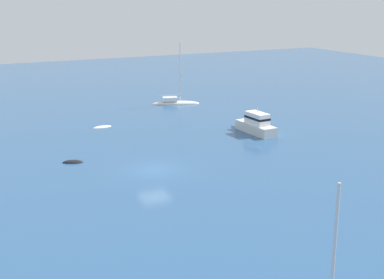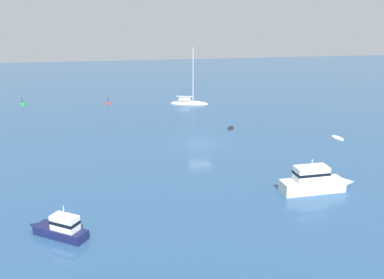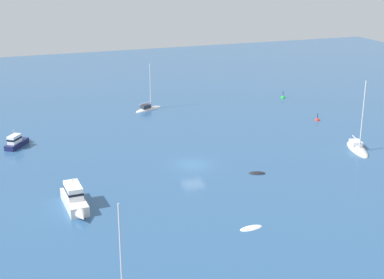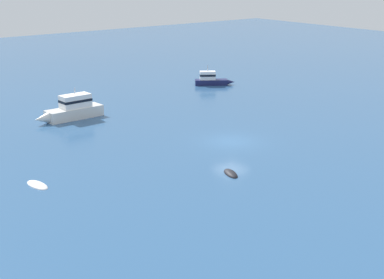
{
  "view_description": "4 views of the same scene",
  "coord_description": "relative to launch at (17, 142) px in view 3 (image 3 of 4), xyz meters",
  "views": [
    {
      "loc": [
        40.53,
        -16.45,
        14.58
      ],
      "look_at": [
        -2.77,
        4.97,
        1.41
      ],
      "focal_mm": 50.35,
      "sensor_mm": 36.0,
      "label": 1
    },
    {
      "loc": [
        9.21,
        46.71,
        15.26
      ],
      "look_at": [
        1.44,
        2.73,
        1.43
      ],
      "focal_mm": 40.97,
      "sensor_mm": 36.0,
      "label": 2
    },
    {
      "loc": [
        -56.92,
        20.75,
        23.47
      ],
      "look_at": [
        2.36,
        -0.72,
        2.21
      ],
      "focal_mm": 52.42,
      "sensor_mm": 36.0,
      "label": 3
    },
    {
      "loc": [
        -30.07,
        -33.55,
        13.99
      ],
      "look_at": [
        -6.85,
        -3.56,
        2.32
      ],
      "focal_mm": 53.49,
      "sensor_mm": 36.0,
      "label": 4
    }
  ],
  "objects": [
    {
      "name": "ground_plane",
      "position": [
        -13.41,
        -18.83,
        -0.66
      ],
      "size": [
        160.0,
        160.0,
        0.0
      ],
      "primitive_type": "plane",
      "color": "#2D5684"
    },
    {
      "name": "launch",
      "position": [
        0.0,
        0.0,
        0.0
      ],
      "size": [
        4.49,
        3.5,
        2.39
      ],
      "rotation": [
        0.0,
        0.0,
        5.68
      ],
      "color": "#191E4C",
      "rests_on": "ground"
    },
    {
      "name": "powerboat",
      "position": [
        -20.45,
        -4.18,
        0.25
      ],
      "size": [
        6.81,
        2.02,
        2.91
      ],
      "rotation": [
        0.0,
        0.0,
        3.19
      ],
      "color": "silver",
      "rests_on": "ground"
    },
    {
      "name": "ketch",
      "position": [
        11.16,
        -20.33,
        -0.48
      ],
      "size": [
        3.25,
        5.08,
        7.55
      ],
      "rotation": [
        0.0,
        0.0,
        5.13
      ],
      "color": "white",
      "rests_on": "ground"
    },
    {
      "name": "yacht",
      "position": [
        -15.65,
        -39.78,
        -0.53
      ],
      "size": [
        6.31,
        3.38,
        9.44
      ],
      "rotation": [
        0.0,
        0.0,
        2.86
      ],
      "color": "silver",
      "rests_on": "ground"
    },
    {
      "name": "tender",
      "position": [
        -18.52,
        -24.54,
        -0.66
      ],
      "size": [
        1.36,
        2.0,
        0.49
      ],
      "rotation": [
        0.0,
        0.0,
        4.35
      ],
      "color": "black",
      "rests_on": "ground"
    },
    {
      "name": "tender_1",
      "position": [
        -30.03,
        -18.29,
        -0.66
      ],
      "size": [
        1.13,
        2.29,
        0.33
      ],
      "rotation": [
        0.0,
        0.0,
        4.81
      ],
      "color": "white",
      "rests_on": "ground"
    },
    {
      "name": "channel_buoy",
      "position": [
        10.46,
        -43.63,
        -0.65
      ],
      "size": [
        0.78,
        0.78,
        1.6
      ],
      "color": "green",
      "rests_on": "ground"
    },
    {
      "name": "mooring_buoy",
      "position": [
        -2.91,
        -41.98,
        -0.65
      ],
      "size": [
        0.66,
        0.66,
        1.38
      ],
      "color": "red",
      "rests_on": "ground"
    }
  ]
}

